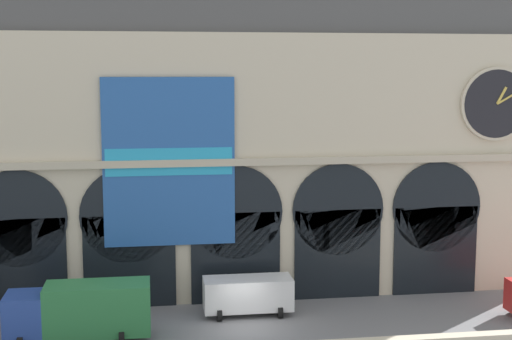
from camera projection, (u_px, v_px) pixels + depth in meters
The scene contains 4 objects.
ground_plane at pixel (246, 330), 39.92m from camera, with size 200.00×200.00×0.00m, color slate.
station_building at pixel (232, 139), 45.49m from camera, with size 39.90×4.57×20.71m.
box_truck_midwest at pixel (81, 310), 38.08m from camera, with size 7.50×2.91×3.12m.
van_center at pixel (248, 294), 42.37m from camera, with size 5.20×2.48×2.20m.
Camera 1 is at (-4.98, -38.00, 14.29)m, focal length 50.62 mm.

